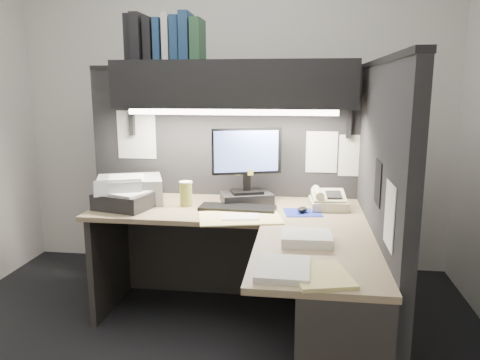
# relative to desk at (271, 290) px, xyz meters

# --- Properties ---
(floor) EXTENTS (3.50, 3.50, 0.00)m
(floor) POSITION_rel_desk_xyz_m (-0.43, 0.00, -0.44)
(floor) COLOR black
(floor) RESTS_ON ground
(wall_back) EXTENTS (3.50, 0.04, 2.70)m
(wall_back) POSITION_rel_desk_xyz_m (-0.43, 1.50, 0.91)
(wall_back) COLOR silver
(wall_back) RESTS_ON floor
(partition_back) EXTENTS (1.90, 0.06, 1.60)m
(partition_back) POSITION_rel_desk_xyz_m (-0.40, 0.93, 0.36)
(partition_back) COLOR black
(partition_back) RESTS_ON floor
(partition_right) EXTENTS (0.06, 1.50, 1.60)m
(partition_right) POSITION_rel_desk_xyz_m (0.55, 0.18, 0.36)
(partition_right) COLOR black
(partition_right) RESTS_ON floor
(desk) EXTENTS (1.70, 1.53, 0.73)m
(desk) POSITION_rel_desk_xyz_m (0.00, 0.00, 0.00)
(desk) COLOR #90765C
(desk) RESTS_ON floor
(overhead_shelf) EXTENTS (1.55, 0.34, 0.30)m
(overhead_shelf) POSITION_rel_desk_xyz_m (-0.30, 0.75, 1.06)
(overhead_shelf) COLOR black
(overhead_shelf) RESTS_ON partition_back
(task_light_tube) EXTENTS (1.32, 0.04, 0.04)m
(task_light_tube) POSITION_rel_desk_xyz_m (-0.30, 0.61, 0.89)
(task_light_tube) COLOR white
(task_light_tube) RESTS_ON overhead_shelf
(monitor) EXTENTS (0.45, 0.30, 0.50)m
(monitor) POSITION_rel_desk_xyz_m (-0.21, 0.71, 0.48)
(monitor) COLOR black
(monitor) RESTS_ON desk
(keyboard) EXTENTS (0.48, 0.18, 0.02)m
(keyboard) POSITION_rel_desk_xyz_m (-0.25, 0.51, 0.30)
(keyboard) COLOR black
(keyboard) RESTS_ON desk
(mousepad) EXTENTS (0.25, 0.23, 0.00)m
(mousepad) POSITION_rel_desk_xyz_m (0.16, 0.50, 0.29)
(mousepad) COLOR navy
(mousepad) RESTS_ON desk
(mouse) EXTENTS (0.08, 0.10, 0.03)m
(mouse) POSITION_rel_desk_xyz_m (0.16, 0.49, 0.31)
(mouse) COLOR black
(mouse) RESTS_ON mousepad
(telephone) EXTENTS (0.25, 0.26, 0.09)m
(telephone) POSITION_rel_desk_xyz_m (0.32, 0.63, 0.33)
(telephone) COLOR beige
(telephone) RESTS_ON desk
(coffee_cup) EXTENTS (0.09, 0.09, 0.15)m
(coffee_cup) POSITION_rel_desk_xyz_m (-0.59, 0.57, 0.36)
(coffee_cup) COLOR #C9CF53
(coffee_cup) RESTS_ON desk
(printer) EXTENTS (0.51, 0.47, 0.17)m
(printer) POSITION_rel_desk_xyz_m (-0.99, 0.62, 0.37)
(printer) COLOR #989A9D
(printer) RESTS_ON desk
(notebook_stack) EXTENTS (0.39, 0.35, 0.10)m
(notebook_stack) POSITION_rel_desk_xyz_m (-0.96, 0.46, 0.34)
(notebook_stack) COLOR black
(notebook_stack) RESTS_ON desk
(open_folder) EXTENTS (0.53, 0.41, 0.01)m
(open_folder) POSITION_rel_desk_xyz_m (-0.21, 0.32, 0.29)
(open_folder) COLOR #E1D07F
(open_folder) RESTS_ON desk
(paper_stack_a) EXTENTS (0.25, 0.22, 0.05)m
(paper_stack_a) POSITION_rel_desk_xyz_m (0.18, -0.06, 0.31)
(paper_stack_a) COLOR white
(paper_stack_a) RESTS_ON desk
(paper_stack_b) EXTENTS (0.23, 0.28, 0.03)m
(paper_stack_b) POSITION_rel_desk_xyz_m (0.08, -0.45, 0.30)
(paper_stack_b) COLOR white
(paper_stack_b) RESTS_ON desk
(manila_stack) EXTENTS (0.29, 0.33, 0.02)m
(manila_stack) POSITION_rel_desk_xyz_m (0.23, -0.48, 0.30)
(manila_stack) COLOR #E1D07F
(manila_stack) RESTS_ON desk
(binder_row) EXTENTS (0.49, 0.25, 0.30)m
(binder_row) POSITION_rel_desk_xyz_m (-0.75, 0.76, 1.35)
(binder_row) COLOR black
(binder_row) RESTS_ON overhead_shelf
(pinned_papers) EXTENTS (1.76, 1.31, 0.51)m
(pinned_papers) POSITION_rel_desk_xyz_m (-0.00, 0.56, 0.61)
(pinned_papers) COLOR white
(pinned_papers) RESTS_ON partition_back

